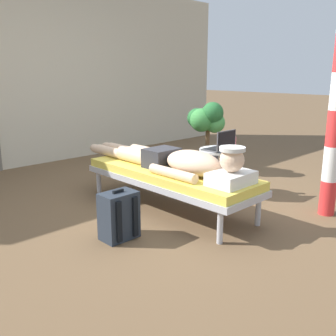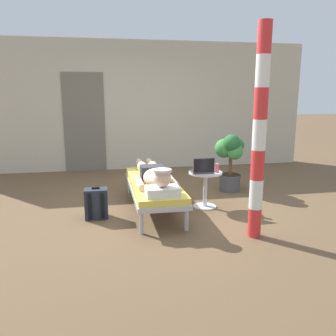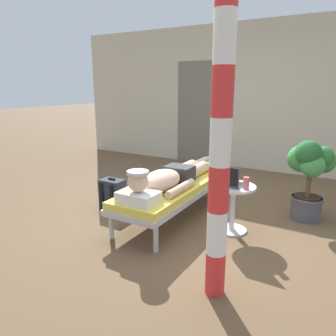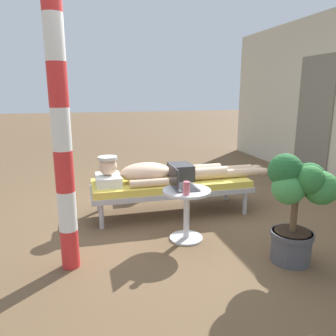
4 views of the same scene
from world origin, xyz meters
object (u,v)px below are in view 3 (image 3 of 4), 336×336
(backpack, at_px, (113,195))
(lounge_chair, at_px, (175,189))
(drink_glass, at_px, (246,183))
(side_table, at_px, (233,200))
(porch_post, at_px, (221,142))
(person_reclining, at_px, (171,177))
(potted_plant, at_px, (310,170))
(laptop, at_px, (227,181))

(backpack, bearing_deg, lounge_chair, 14.60)
(lounge_chair, distance_m, drink_glass, 0.93)
(side_table, relative_size, porch_post, 0.22)
(drink_glass, distance_m, backpack, 1.74)
(person_reclining, relative_size, porch_post, 0.92)
(drink_glass, relative_size, porch_post, 0.05)
(side_table, relative_size, drink_glass, 4.09)
(backpack, relative_size, potted_plant, 0.44)
(laptop, distance_m, backpack, 1.54)
(backpack, bearing_deg, porch_post, -28.04)
(side_table, distance_m, drink_glass, 0.28)
(laptop, relative_size, potted_plant, 0.32)
(lounge_chair, distance_m, side_table, 0.75)
(laptop, bearing_deg, drink_glass, -0.63)
(backpack, height_order, potted_plant, potted_plant)
(lounge_chair, bearing_deg, side_table, -3.34)
(drink_glass, relative_size, backpack, 0.30)
(person_reclining, xyz_separation_m, drink_glass, (0.90, -0.02, 0.07))
(side_table, distance_m, potted_plant, 1.04)
(laptop, xyz_separation_m, drink_glass, (0.21, -0.00, 0.01))
(person_reclining, xyz_separation_m, backpack, (-0.80, -0.13, -0.32))
(lounge_chair, relative_size, porch_post, 0.81)
(side_table, height_order, backpack, side_table)
(person_reclining, distance_m, side_table, 0.77)
(person_reclining, relative_size, drink_glass, 16.95)
(person_reclining, bearing_deg, laptop, -1.27)
(backpack, bearing_deg, person_reclining, 9.11)
(person_reclining, bearing_deg, side_table, 2.76)
(person_reclining, height_order, porch_post, porch_post)
(potted_plant, bearing_deg, person_reclining, -150.24)
(side_table, bearing_deg, lounge_chair, 176.66)
(side_table, xyz_separation_m, laptop, (-0.06, -0.05, 0.23))
(lounge_chair, relative_size, drink_glass, 15.02)
(person_reclining, relative_size, side_table, 4.15)
(side_table, bearing_deg, backpack, -173.95)
(person_reclining, bearing_deg, potted_plant, 29.76)
(laptop, bearing_deg, porch_post, -73.50)
(backpack, distance_m, potted_plant, 2.43)
(drink_glass, distance_m, porch_post, 1.23)
(person_reclining, distance_m, porch_post, 1.62)
(lounge_chair, distance_m, laptop, 0.73)
(side_table, xyz_separation_m, porch_post, (0.26, -1.12, 0.83))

